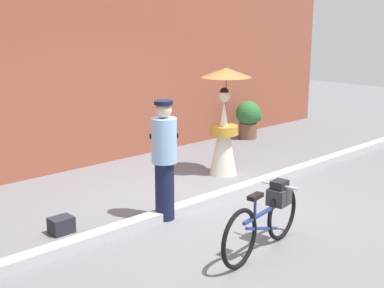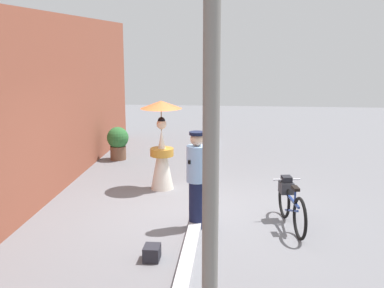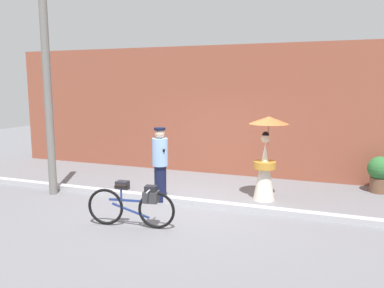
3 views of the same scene
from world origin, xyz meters
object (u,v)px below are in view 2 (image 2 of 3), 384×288
Objects in this scene: potted_plant_by_door at (118,141)px; utility_pole at (211,105)px; bicycle_near_officer at (290,202)px; person_officer at (197,178)px; person_with_parasol at (162,144)px; backpack_on_pavement at (152,253)px.

utility_pole is at bearing -158.74° from potted_plant_by_door.
bicycle_near_officer is 5.91m from potted_plant_by_door.
potted_plant_by_door is at bearing 28.00° from person_officer.
person_with_parasol is at bearing -148.04° from potted_plant_by_door.
utility_pole reaches higher than person_with_parasol.
backpack_on_pavement is at bearing -161.96° from potted_plant_by_door.
person_with_parasol reaches higher than bicycle_near_officer.
person_officer is at bearing 98.54° from bicycle_near_officer.
utility_pole reaches higher than backpack_on_pavement.
person_with_parasol reaches higher than backpack_on_pavement.
person_officer is at bearing -22.53° from backpack_on_pavement.
backpack_on_pavement is at bearing 157.47° from person_officer.
potted_plant_by_door is at bearing 31.96° from person_with_parasol.
utility_pole is (-7.19, -2.80, 1.91)m from potted_plant_by_door.
utility_pole reaches higher than bicycle_near_officer.
person_with_parasol is 6.44× the size of backpack_on_pavement.
person_with_parasol is at bearing 23.04° from person_officer.
backpack_on_pavement is at bearing 125.89° from bicycle_near_officer.
person_officer reaches higher than potted_plant_by_door.
person_officer is 5.64× the size of backpack_on_pavement.
backpack_on_pavement is (-3.40, -0.38, -0.85)m from person_with_parasol.
potted_plant_by_door is 6.18m from backpack_on_pavement.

